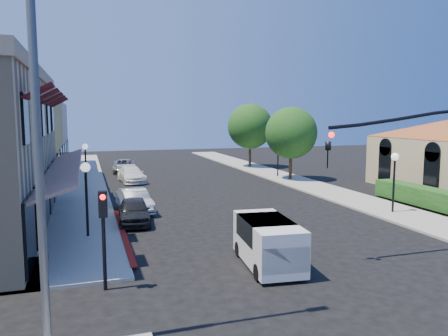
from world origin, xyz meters
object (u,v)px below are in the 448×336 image
object	(u,v)px
cobra_streetlight	(54,135)
lamppost_left_far	(85,155)
secondary_signal	(103,222)
parked_car_c	(131,174)
lamppost_right_near	(395,167)
white_van	(268,240)
parked_car_b	(135,201)
parked_car_a	(134,211)
parked_car_d	(124,166)
street_tree_a	(291,133)
lamppost_left_near	(86,181)
lamppost_right_far	(278,148)
street_tree_b	(250,126)

from	to	relation	value
cobra_streetlight	lamppost_left_far	distance (m)	24.14
secondary_signal	parked_car_c	world-z (taller)	secondary_signal
cobra_streetlight	lamppost_right_near	distance (m)	20.44
cobra_streetlight	white_van	xyz separation A→B (m)	(7.15, 3.96, -4.24)
lamppost_left_far	lamppost_right_near	distance (m)	22.02
parked_car_b	parked_car_a	bearing A→B (deg)	-104.55
white_van	parked_car_a	distance (m)	9.31
parked_car_b	parked_car_d	bearing A→B (deg)	79.39
street_tree_a	lamppost_left_near	distance (m)	22.30
cobra_streetlight	lamppost_right_near	xyz separation A→B (m)	(17.65, 10.00, -2.53)
cobra_streetlight	white_van	size ratio (longest dim) A/B	2.24
parked_car_a	parked_car_b	bearing A→B (deg)	87.37
secondary_signal	parked_car_c	xyz separation A→B (m)	(3.20, 23.59, -1.64)
lamppost_right_far	parked_car_d	distance (m)	15.66
lamppost_left_far	white_van	world-z (taller)	lamppost_left_far
lamppost_left_near	white_van	xyz separation A→B (m)	(6.50, -6.04, -1.71)
cobra_streetlight	parked_car_b	distance (m)	16.04
parked_car_d	lamppost_right_near	bearing A→B (deg)	-54.78
parked_car_a	parked_car_c	world-z (taller)	parked_car_a
parked_car_d	lamppost_left_far	bearing A→B (deg)	-104.07
street_tree_b	cobra_streetlight	bearing A→B (deg)	-117.83
lamppost_right_near	lamppost_left_near	bearing A→B (deg)	180.00
parked_car_c	lamppost_right_far	bearing A→B (deg)	-10.01
parked_car_b	lamppost_right_far	bearing A→B (deg)	29.97
street_tree_b	street_tree_a	bearing A→B (deg)	-90.00
parked_car_b	white_van	bearing A→B (deg)	-78.61
lamppost_left_near	lamppost_right_far	world-z (taller)	same
lamppost_left_far	parked_car_d	bearing A→B (deg)	69.70
street_tree_a	secondary_signal	xyz separation A→B (m)	(-16.80, -20.59, -1.88)
secondary_signal	lamppost_right_near	xyz separation A→B (m)	(16.50, 6.59, 0.42)
lamppost_left_near	parked_car_a	distance (m)	3.88
cobra_streetlight	parked_car_b	xyz separation A→B (m)	(3.35, 15.00, -4.58)
lamppost_right_far	secondary_signal	bearing A→B (deg)	-126.14
parked_car_a	parked_car_c	size ratio (longest dim) A/B	0.86
lamppost_left_near	parked_car_a	xyz separation A→B (m)	(2.37, 2.29, -2.06)
lamppost_right_far	parked_car_a	xyz separation A→B (m)	(-14.63, -13.71, -2.06)
lamppost_left_near	parked_car_d	distance (m)	24.37
cobra_streetlight	lamppost_right_near	world-z (taller)	cobra_streetlight
secondary_signal	parked_car_b	distance (m)	11.91
street_tree_b	parked_car_a	distance (m)	26.63
street_tree_a	lamppost_right_near	world-z (taller)	street_tree_a
lamppost_right_far	parked_car_a	world-z (taller)	lamppost_right_far
parked_car_a	lamppost_right_far	bearing A→B (deg)	47.46
street_tree_b	white_van	world-z (taller)	street_tree_b
street_tree_a	lamppost_left_near	bearing A→B (deg)	-141.02
lamppost_right_far	lamppost_left_far	bearing A→B (deg)	-173.29
street_tree_a	parked_car_b	bearing A→B (deg)	-148.35
lamppost_left_near	parked_car_d	size ratio (longest dim) A/B	0.76
secondary_signal	street_tree_a	bearing A→B (deg)	50.79
lamppost_right_far	parked_car_a	distance (m)	20.15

